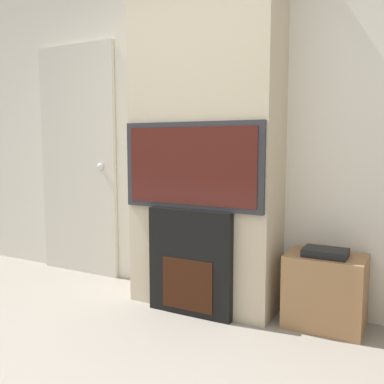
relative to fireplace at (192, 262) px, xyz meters
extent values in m
cube|color=silver|center=(0.00, 0.44, 0.98)|extent=(6.00, 0.06, 2.70)
cube|color=beige|center=(0.00, 0.21, 0.98)|extent=(1.08, 0.41, 2.70)
cube|color=black|center=(0.00, 0.00, 0.00)|extent=(0.63, 0.14, 0.75)
cube|color=#33160A|center=(0.00, -0.07, -0.15)|extent=(0.39, 0.01, 0.36)
cube|color=#2D2D33|center=(0.00, 0.00, 0.68)|extent=(1.06, 0.06, 0.60)
cube|color=#471914|center=(0.00, -0.03, 0.68)|extent=(0.97, 0.01, 0.53)
cube|color=#997047|center=(0.88, 0.21, -0.13)|extent=(0.50, 0.35, 0.48)
cube|color=black|center=(0.88, 0.18, 0.14)|extent=(0.27, 0.19, 0.05)
cube|color=beige|center=(-1.41, 0.39, 0.67)|extent=(0.86, 0.04, 2.09)
sphere|color=silver|center=(-1.11, 0.35, 0.63)|extent=(0.06, 0.06, 0.06)
camera|label=1|loc=(1.40, -2.59, 0.83)|focal=40.00mm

